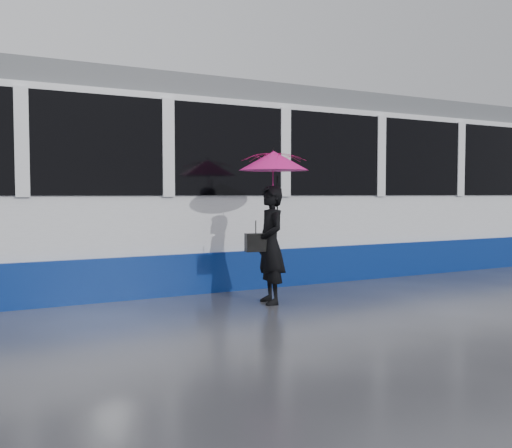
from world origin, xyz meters
TOP-DOWN VIEW (x-y plane):
  - ground at (0.00, 0.00)m, footprint 90.00×90.00m
  - rails at (0.00, 2.50)m, footprint 34.00×1.51m
  - tram at (-1.16, 2.50)m, footprint 26.00×2.56m
  - woman at (1.41, 0.10)m, footprint 0.48×0.65m
  - umbrella at (1.46, 0.10)m, footprint 1.10×1.10m
  - handbag at (1.19, 0.12)m, footprint 0.31×0.17m

SIDE VIEW (x-z plane):
  - ground at x=0.00m, z-range 0.00..0.00m
  - rails at x=0.00m, z-range 0.00..0.02m
  - woman at x=1.41m, z-range 0.00..1.64m
  - handbag at x=1.19m, z-range 0.64..1.07m
  - tram at x=-1.16m, z-range -0.04..3.31m
  - umbrella at x=1.46m, z-range 1.24..2.35m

